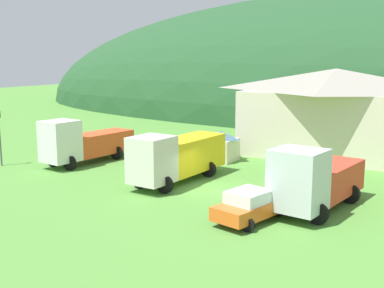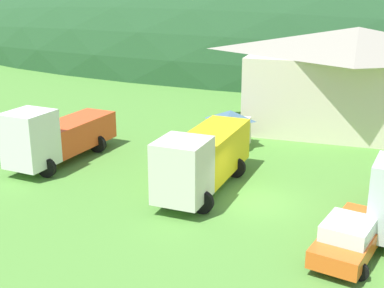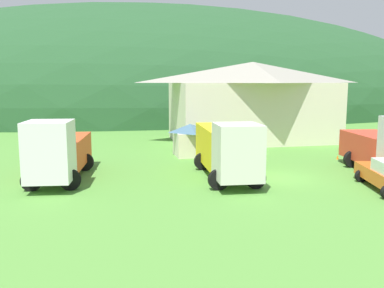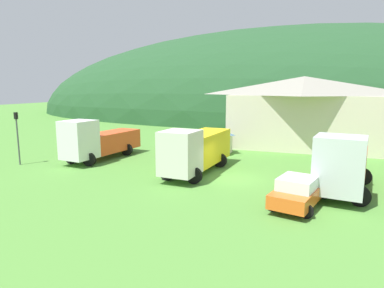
# 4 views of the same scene
# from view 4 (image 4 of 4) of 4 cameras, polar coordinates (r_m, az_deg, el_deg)

# --- Properties ---
(ground_plane) EXTENTS (200.00, 200.00, 0.00)m
(ground_plane) POSITION_cam_4_polar(r_m,az_deg,el_deg) (23.66, 6.78, -5.84)
(ground_plane) COLOR #518C38
(forested_hill_backdrop) EXTENTS (124.36, 60.00, 37.39)m
(forested_hill_backdrop) POSITION_cam_4_polar(r_m,az_deg,el_deg) (77.78, 16.27, 4.65)
(forested_hill_backdrop) COLOR #234C28
(forested_hill_backdrop) RESTS_ON ground
(depot_building) EXTENTS (15.63, 9.28, 7.39)m
(depot_building) POSITION_cam_4_polar(r_m,az_deg,el_deg) (37.39, 18.30, 5.37)
(depot_building) COLOR beige
(depot_building) RESTS_ON ground
(play_shed_cream) EXTENTS (2.47, 2.67, 2.44)m
(play_shed_cream) POSITION_cam_4_polar(r_m,az_deg,el_deg) (32.11, 4.40, 0.62)
(play_shed_cream) COLOR beige
(play_shed_cream) RESTS_ON ground
(heavy_rig_white) EXTENTS (3.64, 8.24, 3.64)m
(heavy_rig_white) POSITION_cam_4_polar(r_m,az_deg,el_deg) (30.14, -15.75, 0.59)
(heavy_rig_white) COLOR white
(heavy_rig_white) RESTS_ON ground
(flatbed_truck_yellow) EXTENTS (3.47, 8.54, 3.46)m
(flatbed_truck_yellow) POSITION_cam_4_polar(r_m,az_deg,el_deg) (24.57, 0.66, -0.85)
(flatbed_truck_yellow) COLOR silver
(flatbed_truck_yellow) RESTS_ON ground
(tow_truck_silver) EXTENTS (3.97, 7.81, 3.71)m
(tow_truck_silver) POSITION_cam_4_polar(r_m,az_deg,el_deg) (21.82, 24.09, -3.16)
(tow_truck_silver) COLOR silver
(tow_truck_silver) RESTS_ON ground
(service_pickup_orange) EXTENTS (3.14, 5.51, 1.66)m
(service_pickup_orange) POSITION_cam_4_polar(r_m,az_deg,el_deg) (19.05, 17.84, -7.50)
(service_pickup_orange) COLOR orange
(service_pickup_orange) RESTS_ON ground
(traffic_light_west) EXTENTS (0.20, 0.32, 4.30)m
(traffic_light_west) POSITION_cam_4_polar(r_m,az_deg,el_deg) (30.59, -27.52, 1.68)
(traffic_light_west) COLOR #4C4C51
(traffic_light_west) RESTS_ON ground
(traffic_cone_near_pickup) EXTENTS (0.36, 0.36, 0.59)m
(traffic_cone_near_pickup) POSITION_cam_4_polar(r_m,az_deg,el_deg) (28.17, 3.31, -3.26)
(traffic_cone_near_pickup) COLOR orange
(traffic_cone_near_pickup) RESTS_ON ground
(traffic_cone_mid_row) EXTENTS (0.36, 0.36, 0.62)m
(traffic_cone_mid_row) POSITION_cam_4_polar(r_m,az_deg,el_deg) (27.61, 22.96, -4.30)
(traffic_cone_mid_row) COLOR orange
(traffic_cone_mid_row) RESTS_ON ground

